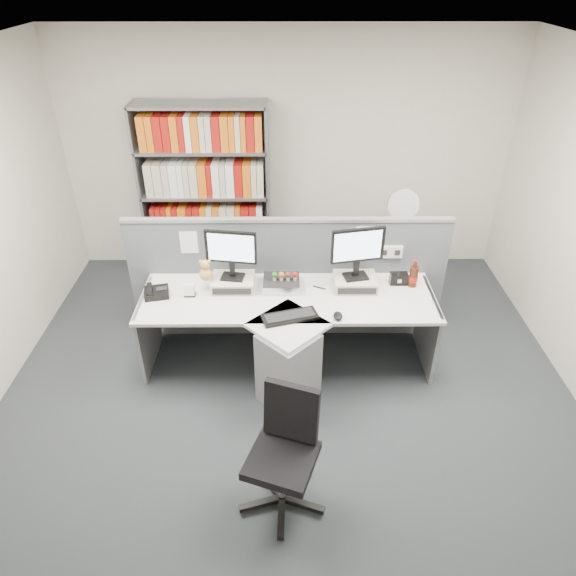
{
  "coord_description": "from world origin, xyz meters",
  "views": [
    {
      "loc": [
        -0.02,
        -2.99,
        3.26
      ],
      "look_at": [
        0.0,
        0.65,
        0.92
      ],
      "focal_mm": 32.45,
      "sensor_mm": 36.0,
      "label": 1
    }
  ],
  "objects_px": {
    "desk_calendar": "(190,291)",
    "speaker": "(399,279)",
    "cola_bottle": "(413,276)",
    "desk": "(288,336)",
    "mouse": "(338,316)",
    "keyboard": "(290,317)",
    "monitor_left": "(231,251)",
    "monitor_right": "(358,249)",
    "desk_fan": "(403,208)",
    "filing_cabinet": "(395,265)",
    "office_chair": "(285,448)",
    "desk_phone": "(156,292)",
    "shelving_unit": "(206,197)",
    "desktop_pc": "(281,283)"
  },
  "relations": [
    {
      "from": "keyboard",
      "to": "desk",
      "type": "bearing_deg",
      "value": 98.41
    },
    {
      "from": "cola_bottle",
      "to": "office_chair",
      "type": "xyz_separation_m",
      "value": [
        -1.16,
        -1.64,
        -0.34
      ]
    },
    {
      "from": "filing_cabinet",
      "to": "monitor_right",
      "type": "bearing_deg",
      "value": -120.27
    },
    {
      "from": "monitor_left",
      "to": "monitor_right",
      "type": "height_order",
      "value": "monitor_right"
    },
    {
      "from": "speaker",
      "to": "desk_phone",
      "type": "bearing_deg",
      "value": -175.18
    },
    {
      "from": "desk_phone",
      "to": "office_chair",
      "type": "xyz_separation_m",
      "value": [
        1.14,
        -1.49,
        -0.27
      ]
    },
    {
      "from": "desktop_pc",
      "to": "desk",
      "type": "bearing_deg",
      "value": -81.38
    },
    {
      "from": "mouse",
      "to": "desk_calendar",
      "type": "relative_size",
      "value": 1.02
    },
    {
      "from": "desk_calendar",
      "to": "mouse",
      "type": "bearing_deg",
      "value": -15.09
    },
    {
      "from": "desk_calendar",
      "to": "speaker",
      "type": "xyz_separation_m",
      "value": [
        1.87,
        0.19,
        0.0
      ]
    },
    {
      "from": "desktop_pc",
      "to": "shelving_unit",
      "type": "relative_size",
      "value": 0.16
    },
    {
      "from": "desk_calendar",
      "to": "speaker",
      "type": "bearing_deg",
      "value": 5.8
    },
    {
      "from": "shelving_unit",
      "to": "office_chair",
      "type": "height_order",
      "value": "shelving_unit"
    },
    {
      "from": "desk_phone",
      "to": "desktop_pc",
      "type": "bearing_deg",
      "value": 6.39
    },
    {
      "from": "monitor_left",
      "to": "monitor_right",
      "type": "distance_m",
      "value": 1.1
    },
    {
      "from": "monitor_left",
      "to": "filing_cabinet",
      "type": "bearing_deg",
      "value": 30.98
    },
    {
      "from": "keyboard",
      "to": "desk_calendar",
      "type": "relative_size",
      "value": 4.18
    },
    {
      "from": "monitor_right",
      "to": "filing_cabinet",
      "type": "bearing_deg",
      "value": 59.73
    },
    {
      "from": "monitor_right",
      "to": "desk_phone",
      "type": "distance_m",
      "value": 1.81
    },
    {
      "from": "cola_bottle",
      "to": "desk_fan",
      "type": "relative_size",
      "value": 0.48
    },
    {
      "from": "speaker",
      "to": "desk_fan",
      "type": "bearing_deg",
      "value": 78.89
    },
    {
      "from": "desk_phone",
      "to": "cola_bottle",
      "type": "relative_size",
      "value": 0.92
    },
    {
      "from": "monitor_right",
      "to": "filing_cabinet",
      "type": "height_order",
      "value": "monitor_right"
    },
    {
      "from": "desk_phone",
      "to": "cola_bottle",
      "type": "xyz_separation_m",
      "value": [
        2.29,
        0.14,
        0.07
      ]
    },
    {
      "from": "cola_bottle",
      "to": "desk",
      "type": "bearing_deg",
      "value": -160.66
    },
    {
      "from": "desk_calendar",
      "to": "filing_cabinet",
      "type": "xyz_separation_m",
      "value": [
        2.06,
        1.15,
        -0.42
      ]
    },
    {
      "from": "filing_cabinet",
      "to": "desk_phone",
      "type": "bearing_deg",
      "value": -154.1
    },
    {
      "from": "monitor_right",
      "to": "filing_cabinet",
      "type": "xyz_separation_m",
      "value": [
        0.59,
        1.02,
        -0.76
      ]
    },
    {
      "from": "keyboard",
      "to": "desk_fan",
      "type": "relative_size",
      "value": 0.89
    },
    {
      "from": "desk_fan",
      "to": "mouse",
      "type": "bearing_deg",
      "value": -117.72
    },
    {
      "from": "shelving_unit",
      "to": "monitor_left",
      "type": "bearing_deg",
      "value": -74.46
    },
    {
      "from": "monitor_right",
      "to": "desk_fan",
      "type": "distance_m",
      "value": 1.18
    },
    {
      "from": "monitor_left",
      "to": "shelving_unit",
      "type": "relative_size",
      "value": 0.23
    },
    {
      "from": "desktop_pc",
      "to": "desk_calendar",
      "type": "height_order",
      "value": "desk_calendar"
    },
    {
      "from": "monitor_right",
      "to": "speaker",
      "type": "xyz_separation_m",
      "value": [
        0.4,
        0.05,
        -0.33
      ]
    },
    {
      "from": "monitor_left",
      "to": "desk_calendar",
      "type": "distance_m",
      "value": 0.51
    },
    {
      "from": "keyboard",
      "to": "speaker",
      "type": "distance_m",
      "value": 1.13
    },
    {
      "from": "desk_calendar",
      "to": "shelving_unit",
      "type": "bearing_deg",
      "value": 91.3
    },
    {
      "from": "keyboard",
      "to": "cola_bottle",
      "type": "distance_m",
      "value": 1.22
    },
    {
      "from": "monitor_left",
      "to": "desktop_pc",
      "type": "distance_m",
      "value": 0.55
    },
    {
      "from": "shelving_unit",
      "to": "monitor_right",
      "type": "bearing_deg",
      "value": -44.2
    },
    {
      "from": "monitor_right",
      "to": "cola_bottle",
      "type": "relative_size",
      "value": 1.81
    },
    {
      "from": "keyboard",
      "to": "desk_calendar",
      "type": "bearing_deg",
      "value": 158.76
    },
    {
      "from": "desk",
      "to": "office_chair",
      "type": "height_order",
      "value": "office_chair"
    },
    {
      "from": "office_chair",
      "to": "cola_bottle",
      "type": "bearing_deg",
      "value": 54.73
    },
    {
      "from": "desk_fan",
      "to": "desk",
      "type": "bearing_deg",
      "value": -130.62
    },
    {
      "from": "desk_calendar",
      "to": "filing_cabinet",
      "type": "bearing_deg",
      "value": 29.22
    },
    {
      "from": "mouse",
      "to": "keyboard",
      "type": "bearing_deg",
      "value": 179.55
    },
    {
      "from": "desk",
      "to": "monitor_right",
      "type": "xyz_separation_m",
      "value": [
        0.61,
        0.38,
        0.65
      ]
    },
    {
      "from": "monitor_left",
      "to": "desk_fan",
      "type": "xyz_separation_m",
      "value": [
        1.69,
        1.02,
        -0.05
      ]
    }
  ]
}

